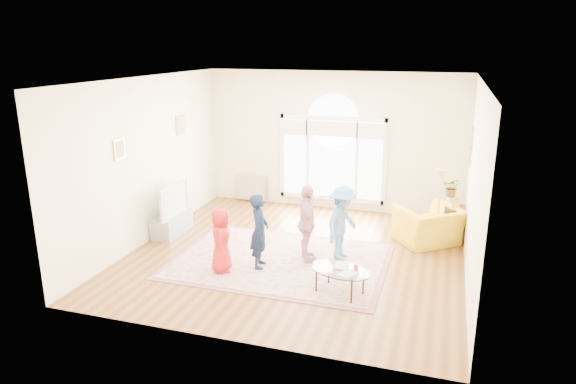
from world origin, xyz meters
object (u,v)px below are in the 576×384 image
(coffee_table, at_px, (340,270))
(armchair, at_px, (429,226))
(tv_console, at_px, (172,224))
(area_rug, at_px, (280,261))
(television, at_px, (171,199))

(coffee_table, relative_size, armchair, 1.02)
(tv_console, relative_size, coffee_table, 0.86)
(area_rug, height_order, armchair, armchair)
(tv_console, bearing_deg, coffee_table, -22.17)
(area_rug, relative_size, tv_console, 3.60)
(television, bearing_deg, coffee_table, -22.20)
(television, relative_size, armchair, 1.01)
(area_rug, xyz_separation_m, coffee_table, (1.29, -0.91, 0.39))
(area_rug, height_order, tv_console, tv_console)
(tv_console, height_order, television, television)
(area_rug, height_order, television, television)
(area_rug, relative_size, coffee_table, 3.11)
(television, height_order, coffee_table, television)
(area_rug, distance_m, coffee_table, 1.62)
(tv_console, xyz_separation_m, armchair, (5.07, 1.04, 0.16))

